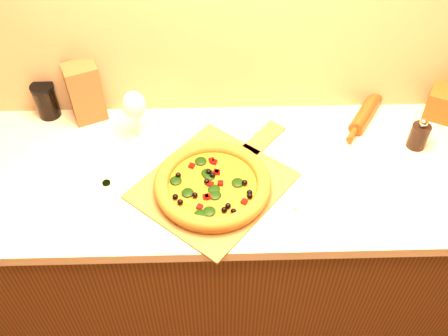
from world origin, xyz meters
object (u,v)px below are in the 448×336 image
(rolling_pin, at_px, (368,109))
(wine_glass, at_px, (134,106))
(pizza, at_px, (213,184))
(pizza_peel, at_px, (216,182))
(pepper_grinder, at_px, (419,135))
(dark_jar, at_px, (46,100))

(rolling_pin, bearing_deg, wine_glass, -173.14)
(wine_glass, bearing_deg, pizza, -45.06)
(pizza_peel, bearing_deg, pepper_grinder, 52.70)
(pizza_peel, bearing_deg, dark_jar, -170.10)
(pizza_peel, distance_m, pepper_grinder, 0.73)
(wine_glass, relative_size, dark_jar, 1.49)
(pizza_peel, xyz_separation_m, dark_jar, (-0.62, 0.36, 0.06))
(pizza, distance_m, pepper_grinder, 0.75)
(pizza_peel, xyz_separation_m, pepper_grinder, (0.71, 0.16, 0.05))
(rolling_pin, xyz_separation_m, dark_jar, (-1.20, 0.03, 0.04))
(pepper_grinder, height_order, dark_jar, dark_jar)
(pepper_grinder, height_order, wine_glass, wine_glass)
(rolling_pin, bearing_deg, pepper_grinder, -52.18)
(rolling_pin, relative_size, dark_jar, 2.52)
(pizza_peel, relative_size, rolling_pin, 1.78)
(wine_glass, distance_m, dark_jar, 0.38)
(pizza_peel, bearing_deg, pizza, -68.90)
(pizza, distance_m, dark_jar, 0.73)
(wine_glass, bearing_deg, pepper_grinder, -4.11)
(pizza, bearing_deg, rolling_pin, 31.94)
(pepper_grinder, distance_m, dark_jar, 1.35)
(pizza, xyz_separation_m, wine_glass, (-0.26, 0.26, 0.11))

